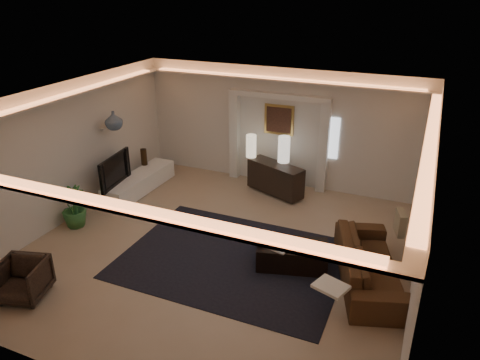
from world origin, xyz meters
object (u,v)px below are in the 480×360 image
at_px(coffee_table, 292,256).
at_px(armchair, 22,280).
at_px(console, 275,178).
at_px(sofa, 369,263).

distance_m(coffee_table, armchair, 4.53).
bearing_deg(console, sofa, -23.25).
bearing_deg(armchair, coffee_table, 18.68).
height_order(sofa, armchair, sofa).
relative_size(coffee_table, armchair, 1.70).
xyz_separation_m(sofa, coffee_table, (-1.33, -0.08, -0.14)).
relative_size(sofa, coffee_table, 1.91).
bearing_deg(console, armchair, -92.03).
height_order(console, armchair, console).
distance_m(console, coffee_table, 3.06).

